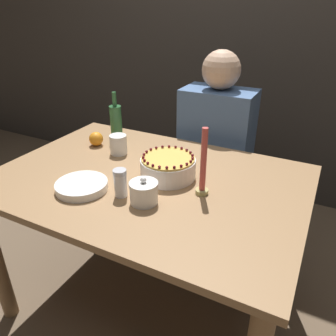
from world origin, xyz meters
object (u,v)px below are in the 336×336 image
(cake, at_px, (168,167))
(bottle, at_px, (116,122))
(sugar_bowl, at_px, (144,192))
(person_man_blue_shirt, at_px, (214,166))
(candle, at_px, (203,168))
(sugar_shaker, at_px, (120,183))

(cake, distance_m, bottle, 0.49)
(cake, height_order, sugar_bowl, sugar_bowl)
(sugar_bowl, distance_m, person_man_blue_shirt, 0.87)
(candle, relative_size, bottle, 1.04)
(sugar_bowl, xyz_separation_m, person_man_blue_shirt, (-0.01, 0.83, -0.27))
(person_man_blue_shirt, bearing_deg, cake, 89.62)
(cake, relative_size, person_man_blue_shirt, 0.20)
(person_man_blue_shirt, bearing_deg, candle, 104.76)
(sugar_shaker, bearing_deg, person_man_blue_shirt, 83.47)
(bottle, height_order, person_man_blue_shirt, person_man_blue_shirt)
(sugar_bowl, relative_size, bottle, 0.41)
(sugar_bowl, bearing_deg, sugar_shaker, -179.77)
(candle, bearing_deg, sugar_shaker, -149.92)
(candle, bearing_deg, person_man_blue_shirt, 104.76)
(cake, xyz_separation_m, sugar_bowl, (0.01, -0.22, -0.00))
(cake, distance_m, sugar_shaker, 0.24)
(candle, distance_m, bottle, 0.68)
(sugar_shaker, distance_m, person_man_blue_shirt, 0.88)
(cake, height_order, candle, candle)
(sugar_bowl, height_order, candle, candle)
(bottle, bearing_deg, cake, -29.06)
(sugar_bowl, bearing_deg, person_man_blue_shirt, 90.57)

